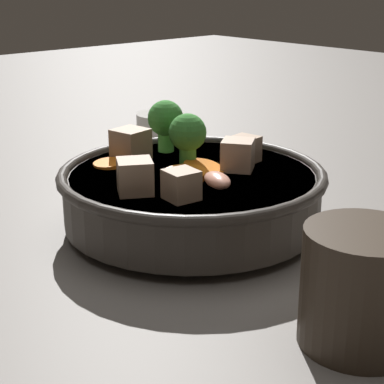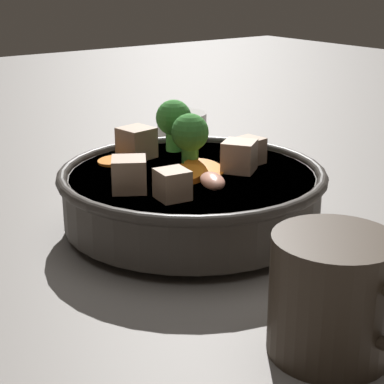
% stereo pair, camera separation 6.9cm
% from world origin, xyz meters
% --- Properties ---
extents(ground_plane, '(3.00, 3.00, 0.00)m').
position_xyz_m(ground_plane, '(0.00, 0.00, 0.00)').
color(ground_plane, slate).
extents(stirfry_bowl, '(0.29, 0.29, 0.12)m').
position_xyz_m(stirfry_bowl, '(-0.00, 0.00, 0.04)').
color(stirfry_bowl, '#38332D').
rests_on(stirfry_bowl, ground_plane).
extents(tea_cup, '(0.07, 0.07, 0.06)m').
position_xyz_m(tea_cup, '(-0.25, 0.16, 0.03)').
color(tea_cup, white).
rests_on(tea_cup, ground_plane).
extents(dark_mug, '(0.12, 0.09, 0.09)m').
position_xyz_m(dark_mug, '(0.25, -0.06, 0.05)').
color(dark_mug, '#33281E').
rests_on(dark_mug, ground_plane).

